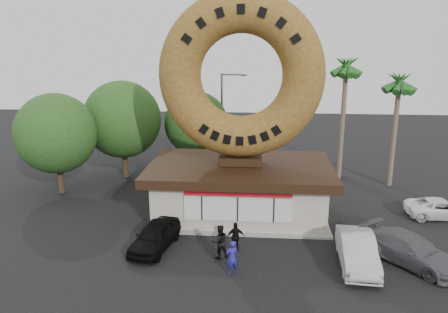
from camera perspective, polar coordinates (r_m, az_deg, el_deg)
ground at (r=22.46m, az=1.36°, el=-13.40°), size 90.00×90.00×0.00m
donut_shop at (r=27.22m, az=2.11°, el=-4.08°), size 11.20×7.20×3.80m
giant_donut at (r=25.79m, az=2.26°, el=10.51°), size 9.69×2.47×9.69m
tree_west at (r=34.89m, az=-13.14°, el=4.73°), size 6.00×6.00×7.65m
tree_mid at (r=35.69m, az=-3.64°, el=4.31°), size 5.20×5.20×6.63m
tree_far at (r=32.59m, az=-21.09°, el=2.82°), size 5.60×5.60×7.14m
palm_near at (r=34.37m, az=15.67°, el=10.76°), size 2.60×2.60×9.75m
palm_far at (r=33.84m, az=21.92°, el=8.59°), size 2.60×2.60×8.75m
street_lamp at (r=36.35m, az=-0.07°, el=5.28°), size 2.11×0.20×8.00m
person_left at (r=20.94m, az=1.06°, el=-13.04°), size 0.73×0.62×1.69m
person_center at (r=22.29m, az=-0.58°, el=-11.07°), size 1.05×0.95×1.77m
person_right at (r=22.98m, az=1.54°, el=-10.47°), size 0.99×0.55×1.60m
car_black at (r=23.58m, az=-9.02°, el=-10.22°), size 2.40×4.36×1.40m
car_silver at (r=22.65m, az=17.00°, el=-11.68°), size 1.88×4.73×1.53m
car_grey at (r=23.73m, az=23.14°, el=-11.12°), size 4.78×5.10×1.45m
car_white at (r=30.27m, az=26.52°, el=-6.08°), size 4.28×2.01×1.18m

